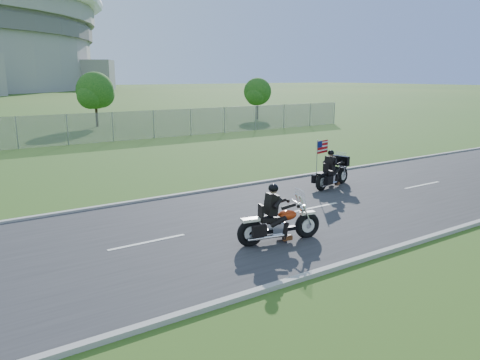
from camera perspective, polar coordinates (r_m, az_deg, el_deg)
ground at (r=13.78m, az=-3.49°, el=-6.13°), size 420.00×420.00×0.00m
road at (r=13.78m, az=-3.49°, el=-6.05°), size 120.00×8.00×0.04m
curb_north at (r=17.24m, az=-10.35°, el=-2.28°), size 120.00×0.18×0.12m
curb_south at (r=10.71m, az=7.82°, el=-11.64°), size 120.00×0.18×0.12m
tree_fence_near at (r=43.22m, az=-17.21°, el=10.17°), size 3.52×3.28×4.75m
tree_fence_far at (r=48.65m, az=2.16°, el=10.54°), size 3.08×2.87×4.20m
motorcycle_lead at (r=12.64m, az=4.67°, el=-5.39°), size 2.46×0.91×1.66m
motorcycle_follow at (r=19.12m, az=11.19°, el=0.65°), size 2.29×1.02×1.94m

